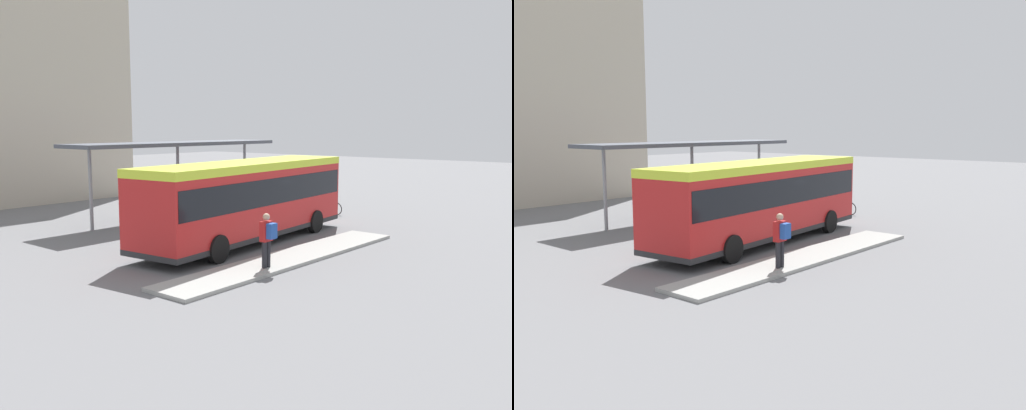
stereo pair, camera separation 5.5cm
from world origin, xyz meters
TOP-DOWN VIEW (x-y plane):
  - ground_plane at (0.00, 0.00)m, footprint 120.00×120.00m
  - curb_island at (-1.34, -3.13)m, footprint 11.64×1.80m
  - city_bus at (0.01, 0.00)m, footprint 11.34×3.60m
  - pedestrian_waiting at (-3.08, -3.52)m, footprint 0.44×0.46m
  - bicycle_blue at (8.49, 1.50)m, footprint 0.48×1.57m
  - bicycle_black at (8.50, 2.36)m, footprint 0.48×1.57m
  - bicycle_yellow at (8.59, 3.22)m, footprint 0.48×1.63m
  - station_shelter at (2.77, 7.10)m, footprint 12.30×2.67m
  - potted_planter_near_shelter at (4.80, 5.06)m, footprint 0.79×0.79m

SIDE VIEW (x-z plane):
  - ground_plane at x=0.00m, z-range 0.00..0.00m
  - curb_island at x=-1.34m, z-range 0.00..0.12m
  - bicycle_blue at x=8.49m, z-range 0.00..0.68m
  - bicycle_black at x=8.50m, z-range 0.00..0.68m
  - bicycle_yellow at x=8.59m, z-range 0.00..0.71m
  - potted_planter_near_shelter at x=4.80m, z-range 0.04..1.35m
  - pedestrian_waiting at x=-3.08m, z-range 0.25..2.02m
  - city_bus at x=0.01m, z-range 0.27..3.53m
  - station_shelter at x=2.77m, z-range 1.75..5.61m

